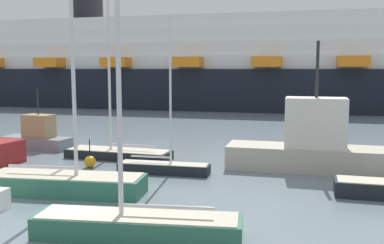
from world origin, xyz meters
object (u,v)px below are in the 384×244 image
sailboat_5 (137,219)px  cruise_ship (200,68)px  fishing_boat_3 (310,145)px  sailboat_1 (65,179)px  fishing_boat_1 (37,136)px  channel_buoy_0 (90,162)px  sailboat_4 (164,166)px  sailboat_3 (118,151)px

sailboat_5 → cruise_ship: bearing=-85.9°
cruise_ship → sailboat_5: bearing=-79.0°
cruise_ship → fishing_boat_3: bearing=-68.0°
sailboat_1 → fishing_boat_1: 12.47m
fishing_boat_3 → sailboat_5: bearing=-115.6°
sailboat_5 → channel_buoy_0: bearing=-61.7°
fishing_boat_3 → cruise_ship: cruise_ship is taller
sailboat_4 → sailboat_5: sailboat_5 is taller
sailboat_4 → channel_buoy_0: bearing=174.4°
sailboat_5 → channel_buoy_0: 11.31m
fishing_boat_1 → channel_buoy_0: fishing_boat_1 is taller
fishing_boat_1 → cruise_ship: cruise_ship is taller
fishing_boat_1 → channel_buoy_0: size_ratio=3.17×
fishing_boat_3 → cruise_ship: bearing=111.9°
fishing_boat_1 → channel_buoy_0: bearing=-29.4°
sailboat_3 → cruise_ship: cruise_ship is taller
fishing_boat_3 → cruise_ship: 41.34m
sailboat_4 → fishing_boat_3: sailboat_4 is taller
sailboat_5 → fishing_boat_1: (-13.91, 12.88, 0.22)m
fishing_boat_3 → channel_buoy_0: (-11.94, -3.39, -1.07)m
sailboat_3 → fishing_boat_1: size_ratio=2.14×
fishing_boat_1 → fishing_boat_3: bearing=-0.3°
sailboat_3 → channel_buoy_0: size_ratio=6.78×
fishing_boat_3 → fishing_boat_1: bearing=173.7°
fishing_boat_1 → cruise_ship: bearing=90.8°
sailboat_1 → channel_buoy_0: bearing=99.6°
cruise_ship → sailboat_4: bearing=-79.3°
sailboat_4 → fishing_boat_3: size_ratio=0.93×
sailboat_1 → fishing_boat_1: size_ratio=2.69×
sailboat_1 → cruise_ship: size_ratio=0.14×
sailboat_4 → channel_buoy_0: size_ratio=5.11×
fishing_boat_3 → sailboat_3: bearing=178.8°
fishing_boat_1 → fishing_boat_3: (18.70, -0.74, 0.55)m
sailboat_4 → fishing_boat_3: (7.40, 3.36, 0.99)m
sailboat_5 → fishing_boat_1: sailboat_5 is taller
sailboat_1 → sailboat_5: bearing=-44.6°
sailboat_1 → sailboat_5: size_ratio=1.03×
sailboat_4 → sailboat_5: 9.17m
sailboat_3 → channel_buoy_0: (-0.33, -2.81, -0.14)m
sailboat_3 → sailboat_4: 5.05m
sailboat_5 → sailboat_4: bearing=-84.5°
sailboat_3 → cruise_ship: (-6.38, 37.55, 5.26)m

